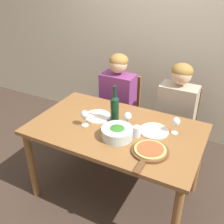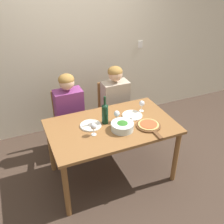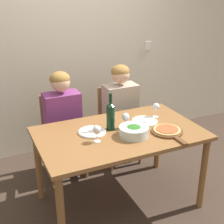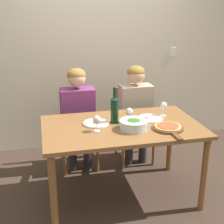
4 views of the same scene
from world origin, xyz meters
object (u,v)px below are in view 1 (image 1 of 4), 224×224
person_woman (117,96)px  dinner_plate_right (154,131)px  chair_left (121,110)px  broccoli_bowl (117,133)px  chair_right (177,123)px  pizza_on_board (150,151)px  wine_glass_left (85,115)px  wine_bottle (115,108)px  water_tumbler (137,132)px  dinner_plate_left (98,116)px  wine_glass_centre (128,117)px  person_man (177,109)px  wine_glass_right (176,123)px

person_woman → dinner_plate_right: size_ratio=4.74×
chair_left → broccoli_bowl: bearing=-66.4°
chair_right → dinner_plate_right: 0.78m
pizza_on_board → wine_glass_left: bearing=170.9°
wine_bottle → water_tumbler: bearing=-24.1°
chair_right → dinner_plate_left: (-0.59, -0.72, 0.30)m
wine_glass_left → wine_glass_centre: same height
wine_bottle → wine_glass_centre: size_ratio=2.35×
dinner_plate_left → wine_glass_centre: 0.34m
water_tumbler → chair_right: bearing=80.2°
chair_left → water_tumbler: (0.55, -0.85, 0.34)m
chair_right → wine_glass_centre: wine_glass_centre is taller
chair_left → person_woman: (0.00, -0.11, 0.24)m
chair_left → wine_glass_centre: (0.42, -0.76, 0.40)m
chair_right → wine_glass_centre: bearing=-109.8°
dinner_plate_right → chair_left: bearing=132.4°
wine_glass_left → wine_glass_centre: (0.35, 0.15, 0.00)m
wine_bottle → wine_glass_left: size_ratio=2.35×
broccoli_bowl → person_man: bearing=71.1°
chair_right → wine_glass_centre: 0.90m
pizza_on_board → dinner_plate_left: bearing=155.5°
chair_left → wine_glass_left: bearing=-85.4°
wine_bottle → pizza_on_board: 0.54m
wine_glass_centre → dinner_plate_right: bearing=10.7°
person_woman → pizza_on_board: (0.72, -0.89, 0.07)m
chair_left → dinner_plate_left: 0.79m
chair_left → chair_right: size_ratio=1.00×
person_woman → pizza_on_board: bearing=-51.1°
person_woman → chair_left: bearing=90.0°
chair_right → broccoli_bowl: chair_right is taller
person_man → water_tumbler: bearing=-101.2°
chair_left → person_man: bearing=-9.2°
pizza_on_board → water_tumbler: 0.24m
wine_glass_right → person_woman: bearing=146.4°
person_man → broccoli_bowl: size_ratio=4.59×
chair_right → wine_glass_right: size_ratio=6.00×
wine_glass_centre → water_tumbler: 0.17m
dinner_plate_left → pizza_on_board: pizza_on_board is taller
dinner_plate_left → pizza_on_board: (0.62, -0.28, 0.01)m
person_woman → pizza_on_board: 1.15m
person_woman → water_tumbler: size_ratio=13.00×
chair_left → chair_right: same height
chair_right → chair_left: bearing=180.0°
wine_bottle → broccoli_bowl: (0.13, -0.21, -0.09)m
person_man → dinner_plate_right: bearing=-93.9°
broccoli_bowl → wine_glass_left: wine_glass_left is taller
chair_right → broccoli_bowl: (-0.28, -0.94, 0.34)m
chair_left → broccoli_bowl: (0.41, -0.94, 0.34)m
wine_glass_left → dinner_plate_right: bearing=18.1°
dinner_plate_left → pizza_on_board: bearing=-24.5°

